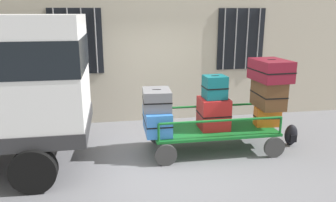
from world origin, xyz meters
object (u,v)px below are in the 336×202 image
luggage_cart (213,132)px  suitcase_center_middle (268,94)px  suitcase_left_bottom (157,121)px  backpack (291,135)px  suitcase_midleft_bottom (213,113)px  suitcase_center_top (271,70)px  suitcase_left_middle (157,99)px  suitcase_midleft_middle (215,87)px  suitcase_center_bottom (267,117)px

luggage_cart → suitcase_center_middle: size_ratio=3.22×
suitcase_left_bottom → backpack: (2.77, -0.05, -0.45)m
suitcase_midleft_bottom → suitcase_center_top: 1.38m
suitcase_center_top → suitcase_left_middle: bearing=179.6°
suitcase_midleft_middle → suitcase_center_bottom: suitcase_midleft_middle is taller
suitcase_left_bottom → suitcase_midleft_bottom: 1.12m
suitcase_center_middle → backpack: bearing=-5.9°
suitcase_midleft_bottom → backpack: 1.74m
suitcase_left_bottom → suitcase_center_middle: (2.23, 0.01, 0.43)m
luggage_cart → suitcase_center_top: suitcase_center_top is taller
suitcase_center_middle → suitcase_left_bottom: bearing=-179.7°
backpack → suitcase_center_middle: bearing=174.1°
suitcase_center_top → backpack: suitcase_center_top is taller
luggage_cart → suitcase_left_bottom: (-1.11, 0.02, 0.30)m
suitcase_midleft_middle → suitcase_center_middle: 1.13m
suitcase_left_bottom → suitcase_left_middle: 0.41m
suitcase_left_bottom → suitcase_center_top: bearing=0.0°
luggage_cart → suitcase_midleft_bottom: size_ratio=4.04×
suitcase_midleft_middle → backpack: 1.97m
suitcase_midleft_middle → suitcase_center_middle: bearing=0.8°
suitcase_left_bottom → suitcase_midleft_middle: bearing=-0.2°
suitcase_left_middle → backpack: (2.77, -0.06, -0.87)m
suitcase_center_bottom → backpack: size_ratio=1.19×
suitcase_center_bottom → backpack: bearing=-2.4°
suitcase_left_middle → suitcase_midleft_middle: 1.13m
suitcase_left_bottom → suitcase_midleft_bottom: bearing=0.8°
suitcase_left_middle → backpack: bearing=-1.3°
suitcase_center_bottom → suitcase_center_top: bearing=90.0°
suitcase_center_bottom → suitcase_center_middle: bearing=90.0°
luggage_cart → suitcase_center_bottom: size_ratio=4.72×
suitcase_center_bottom → suitcase_midleft_middle: bearing=179.1°
suitcase_center_bottom → suitcase_center_middle: size_ratio=0.68×
suitcase_left_middle → suitcase_midleft_bottom: 1.16m
suitcase_midleft_middle → suitcase_center_top: (1.11, 0.00, 0.29)m
suitcase_center_top → suitcase_midleft_middle: bearing=-179.8°
suitcase_midleft_bottom → suitcase_midleft_middle: bearing=-90.0°
suitcase_left_middle → suitcase_center_middle: suitcase_center_middle is taller
luggage_cart → suitcase_midleft_bottom: 0.38m
suitcase_left_middle → suitcase_midleft_bottom: bearing=-0.1°
suitcase_center_middle → suitcase_center_bottom: bearing=-90.0°
suitcase_center_middle → backpack: (0.55, -0.06, -0.88)m
suitcase_left_middle → suitcase_midleft_middle: size_ratio=1.50×
luggage_cart → suitcase_center_top: 1.64m
suitcase_center_top → suitcase_midleft_bottom: bearing=179.2°
suitcase_center_bottom → luggage_cart: bearing=179.7°
suitcase_center_bottom → suitcase_center_top: 0.94m
suitcase_midleft_bottom → suitcase_center_middle: size_ratio=0.80×
suitcase_left_bottom → suitcase_midleft_middle: 1.27m
suitcase_midleft_middle → suitcase_center_top: bearing=0.2°
suitcase_midleft_middle → suitcase_center_bottom: size_ratio=0.85×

